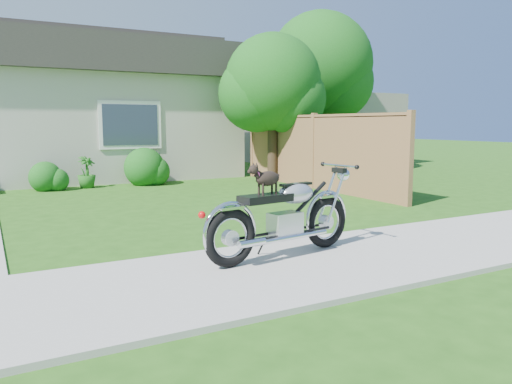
# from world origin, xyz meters

# --- Properties ---
(ground) EXTENTS (80.00, 80.00, 0.00)m
(ground) POSITION_xyz_m (0.00, 0.00, 0.00)
(ground) COLOR #235114
(ground) RESTS_ON ground
(sidewalk) EXTENTS (24.00, 2.20, 0.04)m
(sidewalk) POSITION_xyz_m (0.00, 0.00, 0.02)
(sidewalk) COLOR #9E9B93
(sidewalk) RESTS_ON ground
(house) EXTENTS (12.60, 7.03, 4.50)m
(house) POSITION_xyz_m (-0.00, 11.99, 2.16)
(house) COLOR beige
(house) RESTS_ON ground
(fence) EXTENTS (0.12, 6.62, 1.90)m
(fence) POSITION_xyz_m (6.30, 5.75, 0.94)
(fence) COLOR olive
(fence) RESTS_ON ground
(tree_near) EXTENTS (2.73, 2.69, 4.13)m
(tree_near) POSITION_xyz_m (6.25, 7.46, 2.64)
(tree_near) COLOR #3D2B1C
(tree_near) RESTS_ON ground
(tree_far) EXTENTS (3.47, 3.47, 5.32)m
(tree_far) POSITION_xyz_m (9.08, 9.16, 3.42)
(tree_far) COLOR #3D2B1C
(tree_far) RESTS_ON ground
(potted_plant_right) EXTENTS (0.63, 0.63, 0.81)m
(potted_plant_right) POSITION_xyz_m (1.22, 8.55, 0.41)
(potted_plant_right) COLOR #1F5C19
(potted_plant_right) RESTS_ON ground
(motorcycle_with_dog) EXTENTS (2.22, 0.68, 1.13)m
(motorcycle_with_dog) POSITION_xyz_m (2.09, 0.36, 0.54)
(motorcycle_with_dog) COLOR black
(motorcycle_with_dog) RESTS_ON sidewalk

